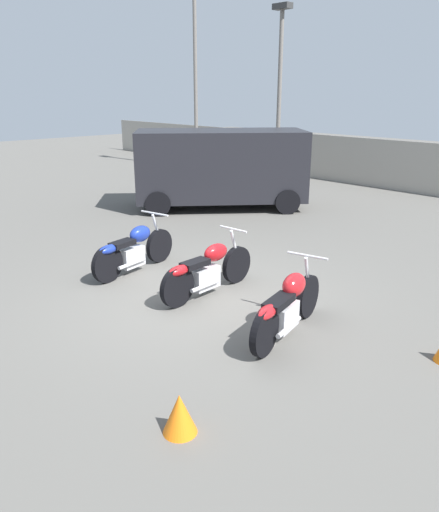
{
  "coord_description": "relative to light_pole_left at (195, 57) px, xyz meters",
  "views": [
    {
      "loc": [
        5.86,
        -5.02,
        3.31
      ],
      "look_at": [
        0.0,
        0.45,
        0.65
      ],
      "focal_mm": 35.0,
      "sensor_mm": 36.0,
      "label": 1
    }
  ],
  "objects": [
    {
      "name": "motorcycle_slot_2",
      "position": [
        13.15,
        -9.58,
        -4.2
      ],
      "size": [
        0.78,
        2.04,
        1.03
      ],
      "rotation": [
        0.0,
        0.0,
        0.25
      ],
      "color": "black",
      "rests_on": "ground_plane"
    },
    {
      "name": "light_pole_left",
      "position": [
        0.0,
        0.0,
        0.0
      ],
      "size": [
        0.7,
        0.35,
        7.92
      ],
      "color": "slate",
      "rests_on": "ground_plane"
    },
    {
      "name": "motorcycle_slot_1",
      "position": [
        11.26,
        -9.4,
        -4.21
      ],
      "size": [
        0.6,
        2.13,
        1.04
      ],
      "rotation": [
        0.0,
        0.0,
        0.08
      ],
      "color": "black",
      "rests_on": "ground_plane"
    },
    {
      "name": "ground_plane",
      "position": [
        11.32,
        -9.61,
        -4.65
      ],
      "size": [
        60.0,
        60.0,
        0.0
      ],
      "primitive_type": "plane",
      "color": "#5B5954"
    },
    {
      "name": "traffic_cone_far",
      "position": [
        13.79,
        -12.02,
        -4.43
      ],
      "size": [
        0.36,
        0.36,
        0.44
      ],
      "color": "orange",
      "rests_on": "ground_plane"
    },
    {
      "name": "parked_van",
      "position": [
        6.5,
        -4.61,
        -3.41
      ],
      "size": [
        4.63,
        5.05,
        2.24
      ],
      "rotation": [
        0.0,
        0.0,
        -0.68
      ],
      "color": "black",
      "rests_on": "ground_plane"
    },
    {
      "name": "motorcycle_slot_0",
      "position": [
        9.47,
        -9.68,
        -4.2
      ],
      "size": [
        0.74,
        2.05,
        1.05
      ],
      "rotation": [
        0.0,
        0.0,
        0.21
      ],
      "color": "black",
      "rests_on": "ground_plane"
    },
    {
      "name": "light_pole_right",
      "position": [
        4.36,
        0.4,
        -0.86
      ],
      "size": [
        0.7,
        0.35,
        6.28
      ],
      "color": "slate",
      "rests_on": "ground_plane"
    }
  ]
}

